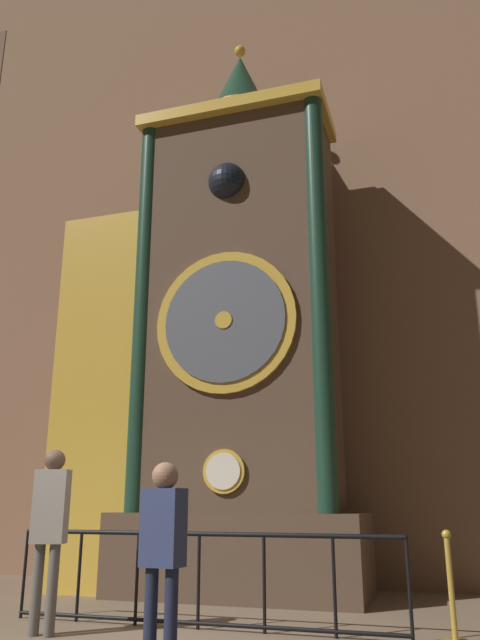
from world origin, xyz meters
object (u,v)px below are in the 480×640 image
at_px(visitor_far, 163,540).
at_px(stanchion_post, 453,606).
at_px(clock_tower, 210,343).
at_px(visitor_near, 50,519).

height_order(visitor_far, stanchion_post, visitor_far).
height_order(clock_tower, visitor_near, clock_tower).
bearing_deg(stanchion_post, clock_tower, 146.51).
relative_size(clock_tower, visitor_far, 5.69).
height_order(visitor_near, stanchion_post, visitor_near).
distance_m(clock_tower, stanchion_post, 5.23).
bearing_deg(visitor_far, clock_tower, 112.70).
relative_size(clock_tower, visitor_near, 5.03).
bearing_deg(clock_tower, visitor_far, -74.77).
xyz_separation_m(visitor_far, stanchion_post, (2.26, 1.73, -0.65)).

